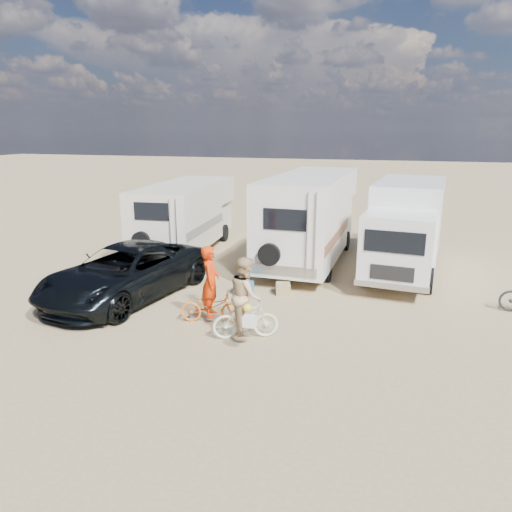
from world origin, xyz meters
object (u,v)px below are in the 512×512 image
(rider_man, at_px, (211,288))
(dark_suv, at_px, (125,272))
(bike_woman, at_px, (246,319))
(bike_man, at_px, (211,306))
(box_truck, at_px, (405,229))
(cooler, at_px, (244,288))
(rv_main, at_px, (310,219))
(rider_woman, at_px, (245,302))
(rv_left, at_px, (186,218))
(crate, at_px, (283,289))

(rider_man, bearing_deg, dark_suv, 57.97)
(bike_woman, bearing_deg, bike_man, 34.84)
(box_truck, bearing_deg, cooler, -134.87)
(bike_woman, relative_size, cooler, 3.10)
(rv_main, bearing_deg, cooler, -104.53)
(rider_man, distance_m, rider_woman, 1.38)
(box_truck, relative_size, bike_woman, 4.18)
(rv_left, height_order, dark_suv, rv_left)
(dark_suv, relative_size, bike_woman, 3.53)
(rv_main, bearing_deg, box_truck, -4.97)
(rv_main, distance_m, bike_man, 6.82)
(rv_main, relative_size, cooler, 14.14)
(bike_man, relative_size, crate, 3.71)
(bike_man, height_order, cooler, bike_man)
(rv_left, distance_m, box_truck, 8.74)
(rv_main, distance_m, rider_man, 6.74)
(crate, bearing_deg, dark_suv, -159.86)
(crate, bearing_deg, cooler, -162.63)
(rv_main, distance_m, rv_left, 5.28)
(rv_main, height_order, rv_left, rv_main)
(crate, bearing_deg, rv_left, 140.94)
(rider_man, height_order, cooler, rider_man)
(box_truck, bearing_deg, bike_man, -122.65)
(box_truck, distance_m, crate, 5.17)
(box_truck, distance_m, rider_man, 7.86)
(box_truck, distance_m, dark_suv, 9.55)
(dark_suv, relative_size, rider_woman, 3.06)
(dark_suv, height_order, cooler, dark_suv)
(bike_woman, distance_m, cooler, 3.18)
(box_truck, bearing_deg, rider_woman, -112.48)
(rv_left, distance_m, bike_man, 7.93)
(bike_woman, bearing_deg, rider_woman, -114.22)
(rv_left, bearing_deg, dark_suv, -87.37)
(rv_main, relative_size, crate, 16.89)
(rv_left, distance_m, cooler, 6.21)
(rider_man, bearing_deg, crate, -40.94)
(dark_suv, xyz_separation_m, cooler, (3.32, 1.28, -0.59))
(rider_man, distance_m, crate, 3.05)
(bike_woman, relative_size, rider_woman, 0.87)
(box_truck, relative_size, dark_suv, 1.18)
(bike_man, xyz_separation_m, rider_man, (0.00, -0.00, 0.52))
(bike_man, relative_size, bike_woman, 1.00)
(rv_left, distance_m, crate, 6.79)
(rider_woman, relative_size, cooler, 3.58)
(rv_main, relative_size, rider_man, 3.92)
(box_truck, height_order, rider_woman, box_truck)
(box_truck, height_order, cooler, box_truck)
(box_truck, height_order, crate, box_truck)
(bike_man, distance_m, bike_woman, 1.39)
(dark_suv, bearing_deg, rider_man, -7.66)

